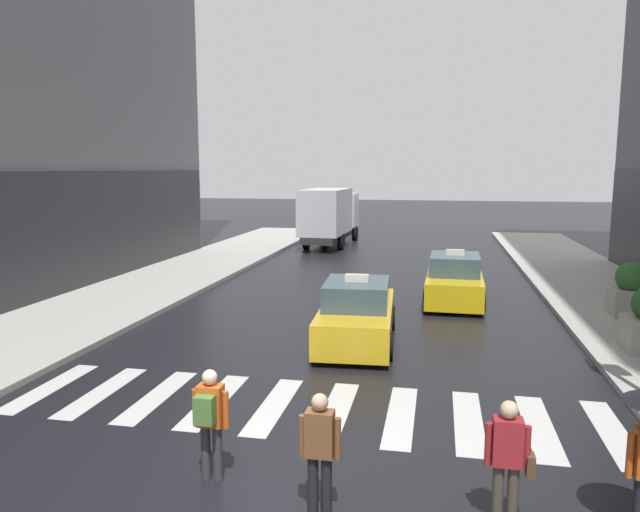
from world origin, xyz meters
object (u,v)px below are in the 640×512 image
(taxi_lead, at_px, (357,315))
(pedestrian_with_handbag, at_px, (508,456))
(box_truck, at_px, (329,214))
(taxi_second, at_px, (454,281))
(pedestrian_with_backpack, at_px, (210,416))
(pedestrian_plain_coat, at_px, (320,447))
(planter_mid_block, at_px, (630,292))

(taxi_lead, xyz_separation_m, pedestrian_with_handbag, (2.94, -7.63, 0.21))
(taxi_lead, height_order, box_truck, box_truck)
(taxi_second, relative_size, pedestrian_with_backpack, 2.77)
(box_truck, distance_m, pedestrian_with_backpack, 26.58)
(pedestrian_with_backpack, distance_m, pedestrian_plain_coat, 1.80)
(taxi_lead, relative_size, planter_mid_block, 2.89)
(taxi_lead, relative_size, pedestrian_with_backpack, 2.80)
(taxi_second, height_order, pedestrian_plain_coat, taxi_second)
(pedestrian_with_handbag, relative_size, pedestrian_plain_coat, 1.00)
(pedestrian_with_backpack, bearing_deg, box_truck, 96.77)
(pedestrian_with_handbag, bearing_deg, taxi_lead, 111.08)
(taxi_lead, bearing_deg, pedestrian_with_backpack, -98.64)
(pedestrian_with_backpack, distance_m, planter_mid_block, 14.14)
(taxi_lead, relative_size, pedestrian_with_handbag, 2.80)
(pedestrian_with_handbag, bearing_deg, taxi_second, 91.56)
(box_truck, bearing_deg, planter_mid_block, -52.11)
(taxi_second, bearing_deg, pedestrian_with_backpack, -106.30)
(pedestrian_with_handbag, bearing_deg, planter_mid_block, 67.64)
(box_truck, bearing_deg, taxi_second, -63.55)
(pedestrian_plain_coat, bearing_deg, taxi_lead, 94.37)
(taxi_lead, height_order, taxi_second, same)
(pedestrian_with_backpack, xyz_separation_m, planter_mid_block, (8.75, 11.11, -0.10))
(taxi_lead, distance_m, pedestrian_with_backpack, 7.40)
(pedestrian_with_backpack, relative_size, pedestrian_plain_coat, 1.00)
(taxi_second, xyz_separation_m, pedestrian_with_backpack, (-3.70, -12.65, 0.25))
(box_truck, bearing_deg, taxi_lead, -77.46)
(pedestrian_with_backpack, relative_size, pedestrian_with_handbag, 1.00)
(box_truck, xyz_separation_m, pedestrian_with_handbag, (7.18, -26.70, -0.92))
(taxi_second, distance_m, box_truck, 15.38)
(taxi_second, distance_m, pedestrian_with_handbag, 12.97)
(box_truck, distance_m, planter_mid_block, 19.37)
(box_truck, bearing_deg, pedestrian_plain_coat, -79.80)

